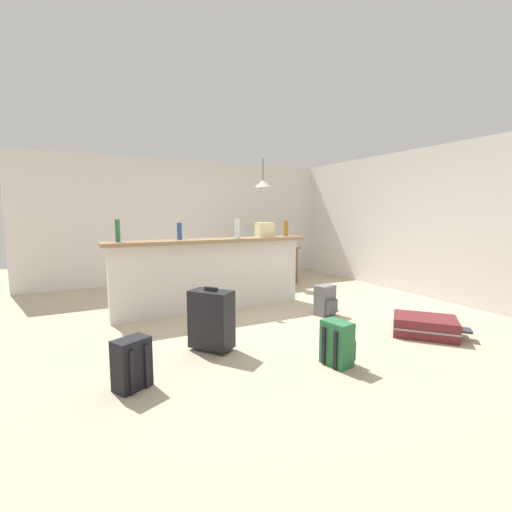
{
  "coord_description": "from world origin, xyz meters",
  "views": [
    {
      "loc": [
        -2.26,
        -4.36,
        1.43
      ],
      "look_at": [
        0.11,
        0.28,
        0.79
      ],
      "focal_mm": 25.1,
      "sensor_mm": 36.0,
      "label": 1
    }
  ],
  "objects_px": {
    "dining_table": "(267,251)",
    "suitcase_flat_maroon": "(425,326)",
    "bottle_blue": "(180,231)",
    "dining_chair_near_partition": "(279,261)",
    "pendant_lamp": "(263,184)",
    "backpack_black": "(131,364)",
    "grocery_bag": "(265,230)",
    "backpack_grey": "(325,301)",
    "backpack_green": "(337,344)",
    "bottle_amber": "(286,228)",
    "suitcase_upright_black": "(211,319)",
    "bottle_green": "(118,231)",
    "bottle_clear": "(237,228)"
  },
  "relations": [
    {
      "from": "dining_table",
      "to": "suitcase_flat_maroon",
      "type": "relative_size",
      "value": 1.3
    },
    {
      "from": "bottle_blue",
      "to": "dining_chair_near_partition",
      "type": "height_order",
      "value": "bottle_blue"
    },
    {
      "from": "dining_table",
      "to": "pendant_lamp",
      "type": "bearing_deg",
      "value": 134.21
    },
    {
      "from": "backpack_black",
      "to": "pendant_lamp",
      "type": "bearing_deg",
      "value": 48.36
    },
    {
      "from": "grocery_bag",
      "to": "backpack_grey",
      "type": "relative_size",
      "value": 0.62
    },
    {
      "from": "backpack_green",
      "to": "grocery_bag",
      "type": "bearing_deg",
      "value": 77.82
    },
    {
      "from": "bottle_amber",
      "to": "pendant_lamp",
      "type": "height_order",
      "value": "pendant_lamp"
    },
    {
      "from": "dining_chair_near_partition",
      "to": "suitcase_upright_black",
      "type": "height_order",
      "value": "dining_chair_near_partition"
    },
    {
      "from": "dining_table",
      "to": "suitcase_upright_black",
      "type": "xyz_separation_m",
      "value": [
        -2.27,
        -2.91,
        -0.32
      ]
    },
    {
      "from": "pendant_lamp",
      "to": "backpack_grey",
      "type": "bearing_deg",
      "value": -97.83
    },
    {
      "from": "bottle_blue",
      "to": "pendant_lamp",
      "type": "height_order",
      "value": "pendant_lamp"
    },
    {
      "from": "dining_table",
      "to": "suitcase_flat_maroon",
      "type": "distance_m",
      "value": 3.67
    },
    {
      "from": "grocery_bag",
      "to": "suitcase_flat_maroon",
      "type": "distance_m",
      "value": 2.63
    },
    {
      "from": "grocery_bag",
      "to": "suitcase_upright_black",
      "type": "bearing_deg",
      "value": -133.82
    },
    {
      "from": "dining_chair_near_partition",
      "to": "suitcase_upright_black",
      "type": "bearing_deg",
      "value": -133.04
    },
    {
      "from": "backpack_green",
      "to": "backpack_grey",
      "type": "bearing_deg",
      "value": 55.82
    },
    {
      "from": "bottle_blue",
      "to": "dining_table",
      "type": "relative_size",
      "value": 0.21
    },
    {
      "from": "suitcase_upright_black",
      "to": "backpack_grey",
      "type": "bearing_deg",
      "value": 14.67
    },
    {
      "from": "suitcase_flat_maroon",
      "to": "backpack_black",
      "type": "bearing_deg",
      "value": 175.76
    },
    {
      "from": "bottle_green",
      "to": "backpack_grey",
      "type": "height_order",
      "value": "bottle_green"
    },
    {
      "from": "dining_table",
      "to": "backpack_black",
      "type": "height_order",
      "value": "dining_table"
    },
    {
      "from": "bottle_clear",
      "to": "dining_chair_near_partition",
      "type": "xyz_separation_m",
      "value": [
        1.33,
        1.03,
        -0.68
      ]
    },
    {
      "from": "dining_chair_near_partition",
      "to": "backpack_grey",
      "type": "height_order",
      "value": "dining_chair_near_partition"
    },
    {
      "from": "grocery_bag",
      "to": "dining_table",
      "type": "xyz_separation_m",
      "value": [
        0.82,
        1.41,
        -0.51
      ]
    },
    {
      "from": "grocery_bag",
      "to": "bottle_clear",
      "type": "bearing_deg",
      "value": -164.74
    },
    {
      "from": "bottle_amber",
      "to": "backpack_grey",
      "type": "height_order",
      "value": "bottle_amber"
    },
    {
      "from": "bottle_blue",
      "to": "backpack_grey",
      "type": "height_order",
      "value": "bottle_blue"
    },
    {
      "from": "bottle_green",
      "to": "backpack_black",
      "type": "bearing_deg",
      "value": -94.36
    },
    {
      "from": "bottle_green",
      "to": "bottle_clear",
      "type": "relative_size",
      "value": 0.99
    },
    {
      "from": "bottle_amber",
      "to": "grocery_bag",
      "type": "relative_size",
      "value": 0.96
    },
    {
      "from": "suitcase_flat_maroon",
      "to": "pendant_lamp",
      "type": "bearing_deg",
      "value": 92.65
    },
    {
      "from": "grocery_bag",
      "to": "backpack_black",
      "type": "relative_size",
      "value": 0.62
    },
    {
      "from": "suitcase_upright_black",
      "to": "backpack_grey",
      "type": "height_order",
      "value": "suitcase_upright_black"
    },
    {
      "from": "bottle_green",
      "to": "bottle_blue",
      "type": "xyz_separation_m",
      "value": [
        0.82,
        0.06,
        -0.03
      ]
    },
    {
      "from": "backpack_green",
      "to": "bottle_clear",
      "type": "bearing_deg",
      "value": 90.57
    },
    {
      "from": "bottle_blue",
      "to": "bottle_amber",
      "type": "bearing_deg",
      "value": -1.62
    },
    {
      "from": "bottle_clear",
      "to": "grocery_bag",
      "type": "height_order",
      "value": "bottle_clear"
    },
    {
      "from": "dining_table",
      "to": "pendant_lamp",
      "type": "distance_m",
      "value": 1.35
    },
    {
      "from": "backpack_grey",
      "to": "backpack_green",
      "type": "bearing_deg",
      "value": -124.18
    },
    {
      "from": "dining_table",
      "to": "dining_chair_near_partition",
      "type": "distance_m",
      "value": 0.54
    },
    {
      "from": "bottle_green",
      "to": "grocery_bag",
      "type": "distance_m",
      "value": 2.16
    },
    {
      "from": "bottle_clear",
      "to": "backpack_grey",
      "type": "bearing_deg",
      "value": -42.42
    },
    {
      "from": "bottle_blue",
      "to": "bottle_amber",
      "type": "height_order",
      "value": "bottle_amber"
    },
    {
      "from": "bottle_blue",
      "to": "grocery_bag",
      "type": "bearing_deg",
      "value": -1.2
    },
    {
      "from": "backpack_green",
      "to": "bottle_green",
      "type": "bearing_deg",
      "value": 124.86
    },
    {
      "from": "dining_table",
      "to": "backpack_black",
      "type": "distance_m",
      "value": 4.64
    },
    {
      "from": "bottle_clear",
      "to": "suitcase_upright_black",
      "type": "bearing_deg",
      "value": -123.7
    },
    {
      "from": "pendant_lamp",
      "to": "backpack_grey",
      "type": "relative_size",
      "value": 1.48
    },
    {
      "from": "bottle_clear",
      "to": "suitcase_flat_maroon",
      "type": "bearing_deg",
      "value": -54.74
    },
    {
      "from": "suitcase_flat_maroon",
      "to": "backpack_grey",
      "type": "relative_size",
      "value": 2.01
    }
  ]
}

